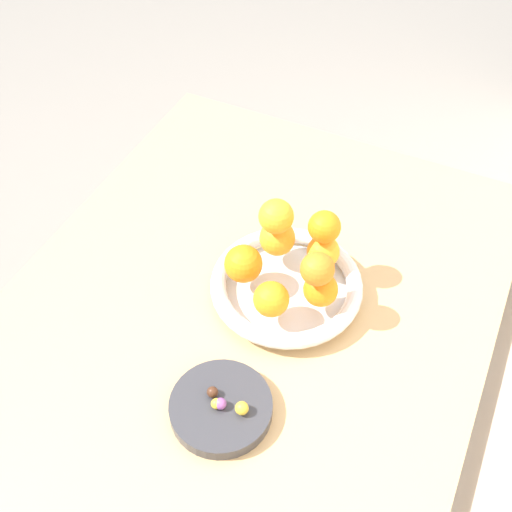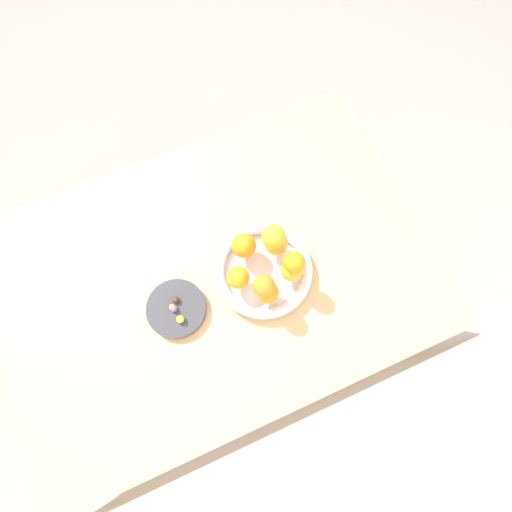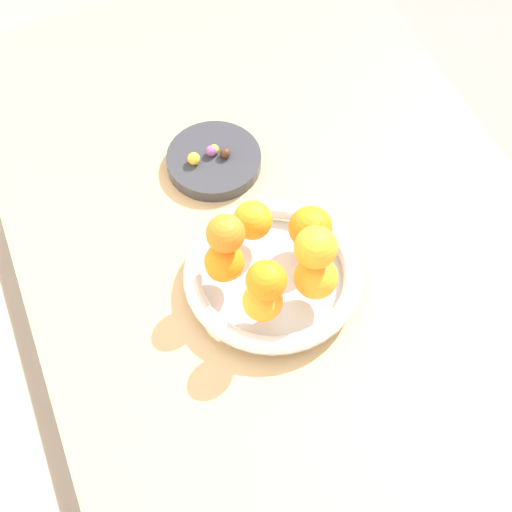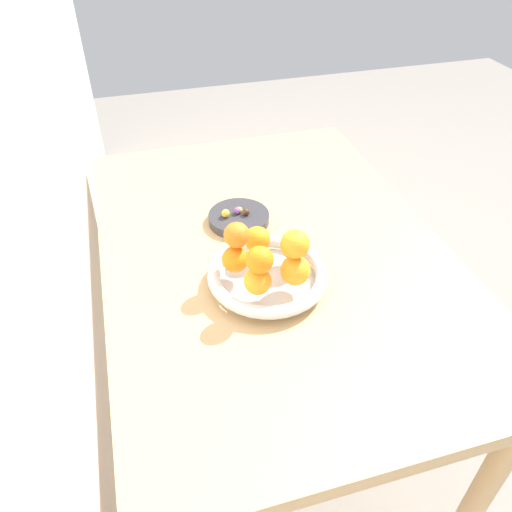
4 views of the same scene
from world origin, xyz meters
TOP-DOWN VIEW (x-y plane):
  - ground_plane at (0.00, 0.00)m, footprint 6.00×6.00m
  - dining_table at (0.00, 0.00)m, footprint 1.10×0.76m
  - fruit_bowl at (-0.12, 0.05)m, footprint 0.25×0.25m
  - candy_dish at (0.12, 0.05)m, footprint 0.15×0.15m
  - orange_0 at (-0.17, 0.09)m, footprint 0.05×0.05m
  - orange_1 at (-0.17, 0.01)m, footprint 0.06×0.06m
  - orange_2 at (-0.09, -0.02)m, footprint 0.06×0.06m
  - orange_3 at (-0.05, 0.05)m, footprint 0.06×0.06m
  - orange_4 at (-0.10, 0.11)m, footprint 0.05×0.05m
  - orange_5 at (-0.18, 0.08)m, footprint 0.05×0.05m
  - orange_6 at (-0.09, 0.11)m, footprint 0.05×0.05m
  - orange_7 at (-0.16, 0.01)m, footprint 0.06×0.06m
  - candy_ball_0 at (0.12, 0.05)m, footprint 0.02×0.02m
  - candy_ball_1 at (0.11, 0.03)m, footprint 0.02×0.02m
  - candy_ball_2 at (0.12, 0.08)m, footprint 0.02×0.02m
  - candy_ball_3 at (0.12, 0.05)m, footprint 0.02×0.02m

SIDE VIEW (x-z plane):
  - ground_plane at x=0.00m, z-range 0.00..0.00m
  - dining_table at x=0.00m, z-range 0.28..1.02m
  - candy_dish at x=0.12m, z-range 0.74..0.76m
  - fruit_bowl at x=-0.12m, z-range 0.74..0.78m
  - candy_ball_3 at x=0.12m, z-range 0.76..0.78m
  - candy_ball_1 at x=0.11m, z-range 0.76..0.78m
  - candy_ball_0 at x=0.12m, z-range 0.76..0.78m
  - candy_ball_2 at x=0.12m, z-range 0.76..0.78m
  - orange_0 at x=-0.17m, z-range 0.78..0.83m
  - orange_4 at x=-0.10m, z-range 0.78..0.83m
  - orange_3 at x=-0.05m, z-range 0.78..0.84m
  - orange_1 at x=-0.17m, z-range 0.78..0.84m
  - orange_2 at x=-0.09m, z-range 0.78..0.84m
  - orange_5 at x=-0.18m, z-range 0.83..0.89m
  - orange_6 at x=-0.09m, z-range 0.83..0.89m
  - orange_7 at x=-0.16m, z-range 0.84..0.90m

